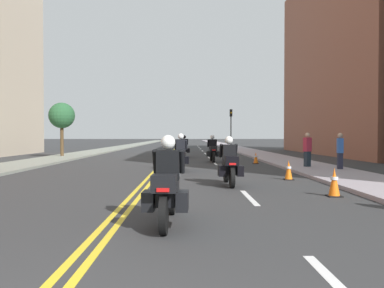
% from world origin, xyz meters
% --- Properties ---
extents(ground_plane, '(264.00, 264.00, 0.00)m').
position_xyz_m(ground_plane, '(0.00, 48.00, 0.00)').
color(ground_plane, '#303132').
extents(sidewalk_left, '(2.83, 144.00, 0.12)m').
position_xyz_m(sidewalk_left, '(-7.29, 48.00, 0.06)').
color(sidewalk_left, gray).
rests_on(sidewalk_left, ground).
extents(sidewalk_right, '(2.83, 144.00, 0.12)m').
position_xyz_m(sidewalk_right, '(7.29, 48.00, 0.06)').
color(sidewalk_right, '#9C9199').
rests_on(sidewalk_right, ground).
extents(centreline_yellow_inner, '(0.12, 132.00, 0.01)m').
position_xyz_m(centreline_yellow_inner, '(-0.12, 48.00, 0.00)').
color(centreline_yellow_inner, yellow).
rests_on(centreline_yellow_inner, ground).
extents(centreline_yellow_outer, '(0.12, 132.00, 0.01)m').
position_xyz_m(centreline_yellow_outer, '(0.12, 48.00, 0.00)').
color(centreline_yellow_outer, yellow).
rests_on(centreline_yellow_outer, ground).
extents(lane_dashes_white, '(0.14, 56.40, 0.01)m').
position_xyz_m(lane_dashes_white, '(2.94, 29.00, 0.00)').
color(lane_dashes_white, silver).
rests_on(lane_dashes_white, ground).
extents(building_right_1, '(8.39, 21.29, 16.43)m').
position_xyz_m(building_right_1, '(16.39, 30.68, 8.22)').
color(building_right_1, brown).
rests_on(building_right_1, ground).
extents(motorcycle_0, '(0.78, 2.23, 1.59)m').
position_xyz_m(motorcycle_0, '(1.01, 4.98, 0.65)').
color(motorcycle_0, black).
rests_on(motorcycle_0, ground).
extents(motorcycle_1, '(0.77, 2.12, 1.57)m').
position_xyz_m(motorcycle_1, '(2.69, 10.36, 0.65)').
color(motorcycle_1, black).
rests_on(motorcycle_1, ground).
extents(motorcycle_2, '(0.78, 2.29, 1.68)m').
position_xyz_m(motorcycle_2, '(1.07, 15.35, 0.68)').
color(motorcycle_2, black).
rests_on(motorcycle_2, ground).
extents(motorcycle_3, '(0.78, 2.17, 1.62)m').
position_xyz_m(motorcycle_3, '(2.87, 21.29, 0.66)').
color(motorcycle_3, black).
rests_on(motorcycle_3, ground).
extents(motorcycle_4, '(0.78, 2.11, 1.61)m').
position_xyz_m(motorcycle_4, '(1.15, 26.31, 0.67)').
color(motorcycle_4, black).
rests_on(motorcycle_4, ground).
extents(traffic_cone_0, '(0.36, 0.36, 0.75)m').
position_xyz_m(traffic_cone_0, '(5.16, 8.11, 0.37)').
color(traffic_cone_0, black).
rests_on(traffic_cone_0, ground).
extents(traffic_cone_1, '(0.34, 0.34, 0.70)m').
position_xyz_m(traffic_cone_1, '(4.97, 11.89, 0.35)').
color(traffic_cone_1, black).
rests_on(traffic_cone_1, ground).
extents(traffic_cone_2, '(0.33, 0.33, 0.66)m').
position_xyz_m(traffic_cone_2, '(5.22, 19.83, 0.33)').
color(traffic_cone_2, black).
rests_on(traffic_cone_2, ground).
extents(traffic_light_far, '(0.28, 0.38, 4.53)m').
position_xyz_m(traffic_light_far, '(6.27, 41.44, 3.14)').
color(traffic_light_far, black).
rests_on(traffic_light_far, ground).
extents(pedestrian_0, '(0.27, 0.39, 1.70)m').
position_xyz_m(pedestrian_0, '(8.05, 15.01, 0.88)').
color(pedestrian_0, '#242639').
rests_on(pedestrian_0, ground).
extents(pedestrian_1, '(0.42, 0.38, 1.72)m').
position_xyz_m(pedestrian_1, '(7.04, 16.35, 0.89)').
color(pedestrian_1, '#222E38').
rests_on(pedestrian_1, ground).
extents(street_tree_0, '(1.84, 1.84, 3.95)m').
position_xyz_m(street_tree_0, '(-7.65, 26.03, 2.99)').
color(street_tree_0, '#4C3822').
rests_on(street_tree_0, ground).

